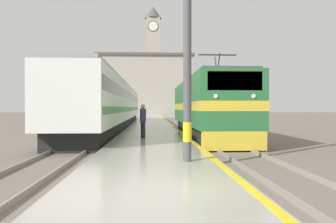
{
  "coord_description": "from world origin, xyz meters",
  "views": [
    {
      "loc": [
        -0.08,
        -6.49,
        1.9
      ],
      "look_at": [
        1.67,
        26.86,
        1.51
      ],
      "focal_mm": 35.0,
      "sensor_mm": 36.0,
      "label": 1
    }
  ],
  "objects_px": {
    "catenary_mast": "(191,46)",
    "person_on_platform": "(143,120)",
    "passenger_train": "(115,105)",
    "clock_tower": "(153,58)",
    "locomotive_train": "(206,107)"
  },
  "relations": [
    {
      "from": "passenger_train",
      "to": "catenary_mast",
      "type": "distance_m",
      "value": 21.44
    },
    {
      "from": "passenger_train",
      "to": "clock_tower",
      "type": "bearing_deg",
      "value": 85.03
    },
    {
      "from": "locomotive_train",
      "to": "person_on_platform",
      "type": "relative_size",
      "value": 8.04
    },
    {
      "from": "passenger_train",
      "to": "clock_tower",
      "type": "distance_m",
      "value": 46.51
    },
    {
      "from": "catenary_mast",
      "to": "clock_tower",
      "type": "xyz_separation_m",
      "value": [
        -0.7,
        65.86,
        9.54
      ]
    },
    {
      "from": "passenger_train",
      "to": "clock_tower",
      "type": "xyz_separation_m",
      "value": [
        3.91,
        44.98,
        11.14
      ]
    },
    {
      "from": "person_on_platform",
      "to": "catenary_mast",
      "type": "bearing_deg",
      "value": -78.02
    },
    {
      "from": "passenger_train",
      "to": "catenary_mast",
      "type": "bearing_deg",
      "value": -77.53
    },
    {
      "from": "catenary_mast",
      "to": "person_on_platform",
      "type": "bearing_deg",
      "value": 101.98
    },
    {
      "from": "locomotive_train",
      "to": "passenger_train",
      "type": "xyz_separation_m",
      "value": [
        -6.9,
        10.03,
        0.25
      ]
    },
    {
      "from": "locomotive_train",
      "to": "person_on_platform",
      "type": "xyz_separation_m",
      "value": [
        -3.94,
        -3.05,
        -0.69
      ]
    },
    {
      "from": "passenger_train",
      "to": "clock_tower",
      "type": "relative_size",
      "value": 1.42
    },
    {
      "from": "catenary_mast",
      "to": "person_on_platform",
      "type": "xyz_separation_m",
      "value": [
        -1.65,
        7.79,
        -2.54
      ]
    },
    {
      "from": "passenger_train",
      "to": "person_on_platform",
      "type": "height_order",
      "value": "passenger_train"
    },
    {
      "from": "person_on_platform",
      "to": "passenger_train",
      "type": "bearing_deg",
      "value": 102.75
    }
  ]
}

